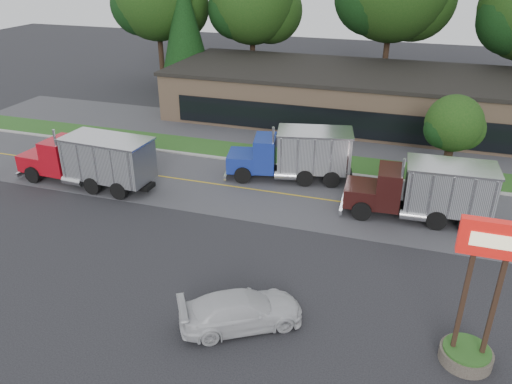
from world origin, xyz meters
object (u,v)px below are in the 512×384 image
at_px(dump_truck_maroon, 427,189).
at_px(rally_car, 241,310).
at_px(bilo_sign, 475,318).
at_px(dump_truck_red, 92,159).
at_px(dump_truck_blue, 297,153).

bearing_deg(dump_truck_maroon, rally_car, 56.78).
bearing_deg(bilo_sign, rally_car, -175.37).
bearing_deg(rally_car, dump_truck_maroon, -62.47).
bearing_deg(rally_car, dump_truck_red, 22.17).
xyz_separation_m(bilo_sign, dump_truck_red, (-22.07, 8.99, -0.21)).
bearing_deg(dump_truck_blue, rally_car, 83.68).
relative_size(dump_truck_red, rally_car, 1.92).
relative_size(bilo_sign, rally_car, 1.19).
relative_size(dump_truck_blue, rally_car, 1.68).
bearing_deg(dump_truck_red, dump_truck_maroon, -171.32).
distance_m(bilo_sign, dump_truck_red, 23.83).
relative_size(dump_truck_red, dump_truck_maroon, 1.17).
distance_m(dump_truck_maroon, rally_car, 13.54).
bearing_deg(dump_truck_maroon, dump_truck_blue, -23.54).
xyz_separation_m(bilo_sign, dump_truck_maroon, (-1.76, 10.96, -0.22)).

